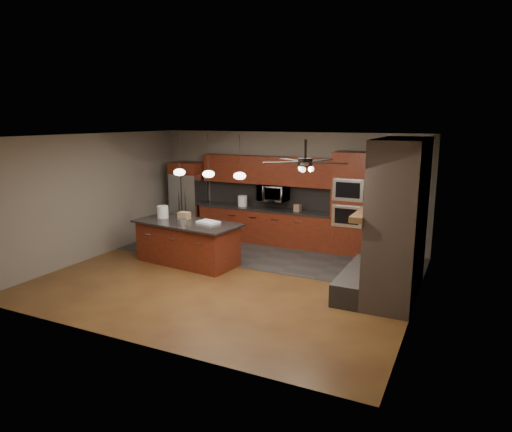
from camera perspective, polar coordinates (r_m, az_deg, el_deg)
The scene contains 22 objects.
ground at distance 9.24m, azimuth -3.16°, elevation -7.66°, with size 7.00×7.00×0.00m, color brown.
ceiling at distance 8.71m, azimuth -3.37°, elevation 9.96°, with size 7.00×6.00×0.02m, color white.
back_wall at distance 11.55m, azimuth 3.93°, elevation 3.49°, with size 7.00×0.02×2.80m, color #6E6758.
right_wall at distance 7.84m, azimuth 19.78°, elevation -1.31°, with size 0.02×6.00×2.80m, color #6E6758.
left_wall at distance 10.97m, azimuth -19.52°, elevation 2.36°, with size 0.02×6.00×2.80m, color #6E6758.
slate_tile_patch at distance 10.77m, azimuth 1.45°, elevation -4.73°, with size 7.00×2.40×0.01m, color #33312E.
fireplace_column at distance 8.30m, azimuth 16.86°, elevation -1.12°, with size 1.30×2.10×2.80m.
back_cabinetry at distance 11.58m, azimuth 1.24°, elevation 1.00°, with size 3.59×0.64×2.20m.
oven_tower at distance 10.78m, azimuth 11.73°, elevation 1.53°, with size 0.80×0.63×2.38m.
microwave at distance 11.44m, azimuth 2.18°, elevation 2.92°, with size 0.73×0.41×0.50m, color silver.
refrigerator at distance 12.53m, azimuth -8.34°, elevation 2.15°, with size 0.84×0.75×1.97m.
kitchen_island at distance 10.11m, azimuth -8.56°, elevation -3.28°, with size 2.46×1.34×0.92m.
white_bucket at distance 10.50m, azimuth -11.59°, elevation 0.51°, with size 0.25×0.25×0.27m, color silver.
paint_can at distance 9.78m, azimuth -9.23°, elevation -0.72°, with size 0.18×0.18×0.12m, color #B8B8BD.
paint_tray at distance 9.83m, azimuth -5.99°, elevation -0.77°, with size 0.45×0.32×0.05m, color white.
cardboard_box at distance 10.31m, azimuth -8.95°, elevation 0.06°, with size 0.25×0.18×0.16m, color #9D7E51.
counter_bucket at distance 11.79m, azimuth -1.70°, elevation 1.90°, with size 0.24×0.24×0.27m, color white.
counter_box at distance 11.15m, azimuth 5.21°, elevation 1.00°, with size 0.16×0.12×0.17m, color #926C4B.
pendant_left at distance 10.24m, azimuth -9.55°, elevation 5.44°, with size 0.26×0.26×0.92m.
pendant_center at distance 9.83m, azimuth -5.95°, elevation 5.27°, with size 0.26×0.26×0.92m.
pendant_right at distance 9.46m, azimuth -2.06°, elevation 5.06°, with size 0.26×0.26×0.92m.
ceiling_fan at distance 7.26m, azimuth 6.16°, elevation 6.79°, with size 1.27×1.33×0.41m.
Camera 1 is at (4.21, -7.62, 3.12)m, focal length 32.00 mm.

